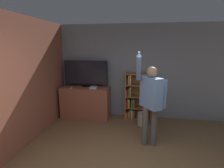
% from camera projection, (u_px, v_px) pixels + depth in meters
% --- Properties ---
extents(wall_back, '(6.18, 0.06, 2.70)m').
position_uv_depth(wall_back, '(132.00, 72.00, 5.08)').
color(wall_back, gray).
rests_on(wall_back, ground_plane).
extents(wall_side_brick, '(0.06, 4.76, 2.70)m').
position_uv_depth(wall_side_brick, '(32.00, 80.00, 3.86)').
color(wall_side_brick, '#93513D').
rests_on(wall_side_brick, ground_plane).
extents(tv_ledge, '(1.39, 0.55, 0.92)m').
position_uv_depth(tv_ledge, '(86.00, 103.00, 5.13)').
color(tv_ledge, '#93513D').
rests_on(tv_ledge, ground_plane).
extents(television, '(1.27, 0.22, 0.76)m').
position_uv_depth(television, '(86.00, 73.00, 5.03)').
color(television, black).
rests_on(television, tv_ledge).
extents(game_console, '(0.19, 0.18, 0.06)m').
position_uv_depth(game_console, '(93.00, 88.00, 4.88)').
color(game_console, silver).
rests_on(game_console, tv_ledge).
extents(remote_loose, '(0.06, 0.14, 0.02)m').
position_uv_depth(remote_loose, '(71.00, 88.00, 4.90)').
color(remote_loose, white).
rests_on(remote_loose, tv_ledge).
extents(bookshelf, '(0.77, 0.28, 1.34)m').
position_uv_depth(bookshelf, '(136.00, 98.00, 5.03)').
color(bookshelf, brown).
rests_on(bookshelf, ground_plane).
extents(person, '(0.62, 0.58, 1.99)m').
position_uv_depth(person, '(151.00, 99.00, 3.56)').
color(person, '#56514C').
rests_on(person, ground_plane).
extents(waste_bin, '(0.27, 0.27, 0.34)m').
position_uv_depth(waste_bin, '(143.00, 119.00, 4.68)').
color(waste_bin, '#B7B7BC').
rests_on(waste_bin, ground_plane).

